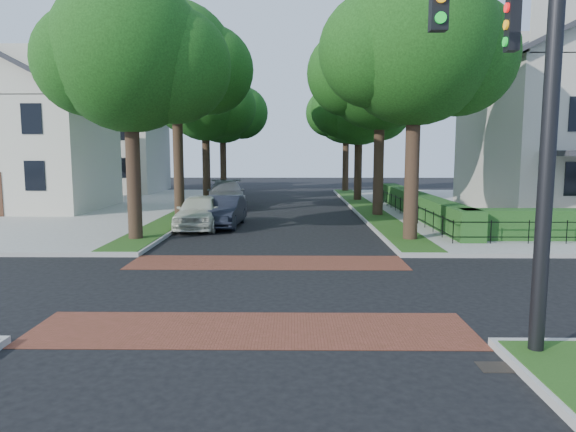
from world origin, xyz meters
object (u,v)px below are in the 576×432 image
(traffic_signal, at_px, (534,86))
(parked_car_front, at_px, (200,211))
(parked_car_middle, at_px, (224,211))
(parked_car_rear, at_px, (226,194))

(traffic_signal, xyz_separation_m, parked_car_front, (-8.49, 15.19, -3.89))
(traffic_signal, relative_size, parked_car_front, 1.68)
(traffic_signal, height_order, parked_car_middle, traffic_signal)
(traffic_signal, bearing_deg, parked_car_front, 119.19)
(parked_car_front, height_order, parked_car_middle, parked_car_front)
(traffic_signal, height_order, parked_car_rear, traffic_signal)
(parked_car_front, bearing_deg, parked_car_rear, 89.80)
(parked_car_middle, distance_m, parked_car_rear, 9.00)
(traffic_signal, height_order, parked_car_front, traffic_signal)
(parked_car_front, height_order, parked_car_rear, parked_car_rear)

